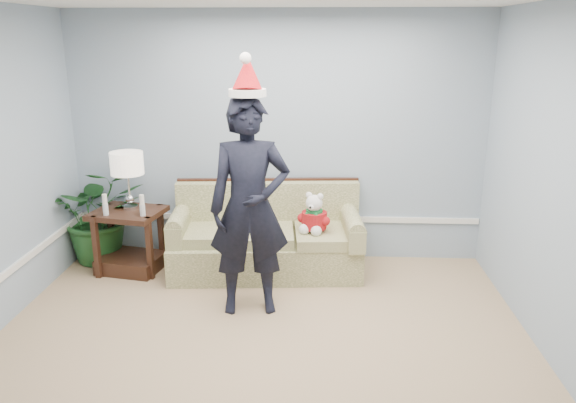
# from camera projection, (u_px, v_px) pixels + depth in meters

# --- Properties ---
(room_shell) EXTENTS (4.54, 5.04, 2.74)m
(room_shell) POSITION_uv_depth(u_px,v_px,m) (249.00, 206.00, 3.69)
(room_shell) COLOR tan
(room_shell) RESTS_ON ground
(wainscot_trim) EXTENTS (4.49, 4.99, 0.06)m
(wainscot_trim) POSITION_uv_depth(u_px,v_px,m) (139.00, 261.00, 5.13)
(wainscot_trim) COLOR white
(wainscot_trim) RESTS_ON room_shell
(sofa) EXTENTS (2.04, 1.00, 0.93)m
(sofa) POSITION_uv_depth(u_px,v_px,m) (266.00, 240.00, 5.98)
(sofa) COLOR #58632F
(sofa) RESTS_ON room_shell
(side_table) EXTENTS (0.79, 0.70, 0.67)m
(side_table) POSITION_uv_depth(u_px,v_px,m) (130.00, 247.00, 5.99)
(side_table) COLOR #3C2115
(side_table) RESTS_ON room_shell
(table_lamp) EXTENTS (0.34, 0.34, 0.61)m
(table_lamp) POSITION_uv_depth(u_px,v_px,m) (127.00, 166.00, 5.81)
(table_lamp) COLOR silver
(table_lamp) RESTS_ON side_table
(candle_pair) EXTENTS (0.44, 0.06, 0.22)m
(candle_pair) POSITION_uv_depth(u_px,v_px,m) (124.00, 206.00, 5.68)
(candle_pair) COLOR silver
(candle_pair) RESTS_ON side_table
(houseplant) EXTENTS (1.22, 1.14, 1.08)m
(houseplant) POSITION_uv_depth(u_px,v_px,m) (100.00, 214.00, 6.18)
(houseplant) COLOR #1F5323
(houseplant) RESTS_ON room_shell
(man) EXTENTS (0.77, 0.57, 1.95)m
(man) POSITION_uv_depth(u_px,v_px,m) (250.00, 208.00, 4.93)
(man) COLOR black
(man) RESTS_ON room_shell
(santa_hat) EXTENTS (0.33, 0.37, 0.37)m
(santa_hat) POSITION_uv_depth(u_px,v_px,m) (247.00, 77.00, 4.62)
(santa_hat) COLOR white
(santa_hat) RESTS_ON man
(teddy_bear) EXTENTS (0.33, 0.33, 0.42)m
(teddy_bear) POSITION_uv_depth(u_px,v_px,m) (314.00, 218.00, 5.73)
(teddy_bear) COLOR white
(teddy_bear) RESTS_ON sofa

